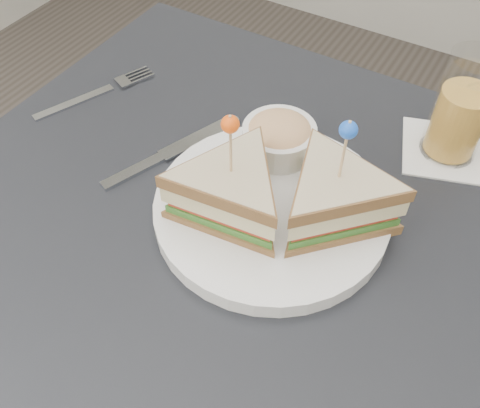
# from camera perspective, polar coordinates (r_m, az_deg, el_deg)

# --- Properties ---
(table) EXTENTS (0.80, 0.80, 0.75)m
(table) POSITION_cam_1_polar(r_m,az_deg,el_deg) (0.71, -1.12, -6.92)
(table) COLOR black
(table) RESTS_ON ground
(plate_meal) EXTENTS (0.38, 0.38, 0.17)m
(plate_meal) POSITION_cam_1_polar(r_m,az_deg,el_deg) (0.63, 4.23, 1.32)
(plate_meal) COLOR white
(plate_meal) RESTS_ON table
(cutlery_fork) EXTENTS (0.10, 0.19, 0.01)m
(cutlery_fork) POSITION_cam_1_polar(r_m,az_deg,el_deg) (0.87, -14.64, 11.56)
(cutlery_fork) COLOR #B5BBC0
(cutlery_fork) RESTS_ON table
(cutlery_knife) EXTENTS (0.10, 0.21, 0.01)m
(cutlery_knife) POSITION_cam_1_polar(r_m,az_deg,el_deg) (0.74, -7.70, 5.35)
(cutlery_knife) COLOR silver
(cutlery_knife) RESTS_ON table
(drink_set) EXTENTS (0.15, 0.15, 0.15)m
(drink_set) POSITION_cam_1_polar(r_m,az_deg,el_deg) (0.75, 22.51, 8.92)
(drink_set) COLOR white
(drink_set) RESTS_ON table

